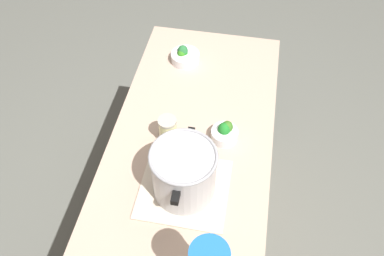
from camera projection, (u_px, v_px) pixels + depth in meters
ground_plane at (192, 229)px, 2.21m from camera, size 8.00×8.00×0.00m
counter_slab at (192, 191)px, 1.88m from camera, size 1.32×0.63×0.85m
dish_cloth at (184, 189)px, 1.40m from camera, size 0.29×0.31×0.01m
cooking_pot at (184, 172)px, 1.31m from camera, size 0.29×0.22×0.20m
mason_jar at (168, 130)px, 1.49m from camera, size 0.07×0.07×0.12m
broccoli_bowl_front at (185, 56)px, 1.81m from camera, size 0.13×0.13×0.08m
broccoli_bowl_center at (225, 133)px, 1.52m from camera, size 0.10×0.10×0.08m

